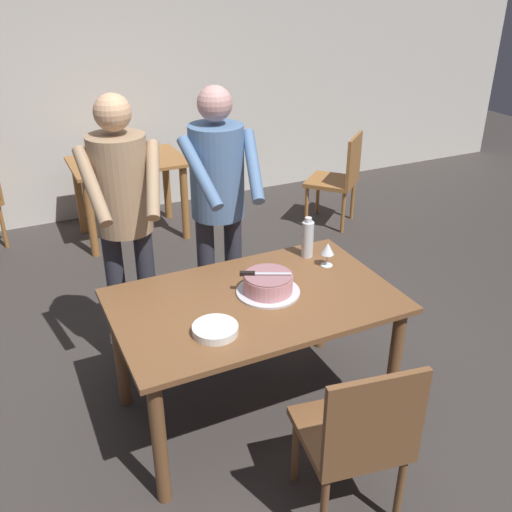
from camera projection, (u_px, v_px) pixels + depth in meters
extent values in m
plane|color=#383330|center=(255.00, 409.00, 3.33)|extent=(14.00, 14.00, 0.00)
cube|color=beige|center=(103.00, 77.00, 5.42)|extent=(10.00, 0.12, 2.70)
cube|color=brown|center=(255.00, 301.00, 3.00)|extent=(1.47, 0.91, 0.03)
cylinder|color=brown|center=(159.00, 443.00, 2.61)|extent=(0.07, 0.07, 0.72)
cylinder|color=brown|center=(394.00, 365.00, 3.11)|extent=(0.07, 0.07, 0.72)
cylinder|color=brown|center=(120.00, 352.00, 3.22)|extent=(0.07, 0.07, 0.72)
cylinder|color=brown|center=(322.00, 300.00, 3.73)|extent=(0.07, 0.07, 0.72)
cylinder|color=silver|center=(268.00, 292.00, 3.04)|extent=(0.34, 0.34, 0.01)
cylinder|color=#D18C93|center=(268.00, 283.00, 3.02)|extent=(0.26, 0.26, 0.09)
cylinder|color=#926267|center=(268.00, 275.00, 2.99)|extent=(0.25, 0.25, 0.01)
cube|color=silver|center=(272.00, 274.00, 2.99)|extent=(0.19, 0.10, 0.00)
cube|color=black|center=(247.00, 274.00, 2.99)|extent=(0.08, 0.06, 0.02)
cylinder|color=white|center=(215.00, 332.00, 2.71)|extent=(0.22, 0.22, 0.01)
cylinder|color=white|center=(215.00, 330.00, 2.70)|extent=(0.22, 0.22, 0.01)
cylinder|color=white|center=(215.00, 329.00, 2.70)|extent=(0.22, 0.22, 0.01)
cylinder|color=white|center=(215.00, 327.00, 2.69)|extent=(0.22, 0.22, 0.01)
cylinder|color=silver|center=(327.00, 265.00, 3.32)|extent=(0.07, 0.07, 0.00)
cylinder|color=silver|center=(327.00, 259.00, 3.30)|extent=(0.01, 0.01, 0.07)
cone|color=silver|center=(328.00, 249.00, 3.27)|extent=(0.08, 0.08, 0.07)
cylinder|color=silver|center=(308.00, 239.00, 3.38)|extent=(0.07, 0.07, 0.22)
cylinder|color=silver|center=(308.00, 220.00, 3.32)|extent=(0.04, 0.04, 0.03)
cylinder|color=#2D2D38|center=(234.00, 281.00, 3.72)|extent=(0.11, 0.11, 0.95)
cylinder|color=#2D2D38|center=(207.00, 286.00, 3.66)|extent=(0.11, 0.11, 0.95)
cylinder|color=#4C6B93|center=(217.00, 172.00, 3.35)|extent=(0.32, 0.32, 0.55)
sphere|color=tan|center=(215.00, 103.00, 3.17)|extent=(0.20, 0.20, 0.20)
cylinder|color=#4C6B93|center=(253.00, 166.00, 3.21)|extent=(0.18, 0.42, 0.34)
cylinder|color=#4C6B93|center=(200.00, 173.00, 3.11)|extent=(0.13, 0.42, 0.34)
cylinder|color=#2D2D38|center=(148.00, 298.00, 3.52)|extent=(0.11, 0.11, 0.95)
cylinder|color=#2D2D38|center=(119.00, 303.00, 3.47)|extent=(0.11, 0.11, 0.95)
cylinder|color=#997A5B|center=(120.00, 184.00, 3.16)|extent=(0.32, 0.32, 0.55)
sphere|color=tan|center=(112.00, 112.00, 2.98)|extent=(0.20, 0.20, 0.20)
cylinder|color=#997A5B|center=(153.00, 179.00, 3.01)|extent=(0.20, 0.41, 0.34)
cylinder|color=#997A5B|center=(92.00, 186.00, 2.93)|extent=(0.11, 0.42, 0.34)
cube|color=brown|center=(349.00, 433.00, 2.57)|extent=(0.50, 0.50, 0.04)
cylinder|color=brown|center=(295.00, 449.00, 2.78)|extent=(0.04, 0.04, 0.41)
cylinder|color=brown|center=(364.00, 434.00, 2.87)|extent=(0.04, 0.04, 0.41)
cylinder|color=brown|center=(324.00, 510.00, 2.47)|extent=(0.04, 0.04, 0.41)
cylinder|color=brown|center=(399.00, 491.00, 2.56)|extent=(0.04, 0.04, 0.41)
cube|color=brown|center=(375.00, 423.00, 2.28)|extent=(0.44, 0.10, 0.45)
cube|color=#9E6633|center=(127.00, 162.00, 5.14)|extent=(1.00, 0.70, 0.03)
cylinder|color=#9E6633|center=(91.00, 218.00, 4.93)|extent=(0.07, 0.07, 0.71)
cylinder|color=#9E6633|center=(185.00, 203.00, 5.25)|extent=(0.07, 0.07, 0.71)
cylinder|color=#9E6633|center=(79.00, 197.00, 5.37)|extent=(0.07, 0.07, 0.71)
cylinder|color=#9E6633|center=(167.00, 184.00, 5.69)|extent=(0.07, 0.07, 0.71)
cylinder|color=#9E6633|center=(3.00, 227.00, 5.14)|extent=(0.04, 0.04, 0.41)
cube|color=#9E6633|center=(331.00, 182.00, 5.54)|extent=(0.62, 0.62, 0.04)
cylinder|color=#9E6633|center=(307.00, 207.00, 5.55)|extent=(0.04, 0.04, 0.41)
cylinder|color=#9E6633|center=(318.00, 195.00, 5.85)|extent=(0.04, 0.04, 0.41)
cylinder|color=#9E6633|center=(343.00, 213.00, 5.43)|extent=(0.04, 0.04, 0.41)
cylinder|color=#9E6633|center=(353.00, 200.00, 5.73)|extent=(0.04, 0.04, 0.41)
cube|color=#9E6633|center=(354.00, 160.00, 5.36)|extent=(0.35, 0.32, 0.45)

